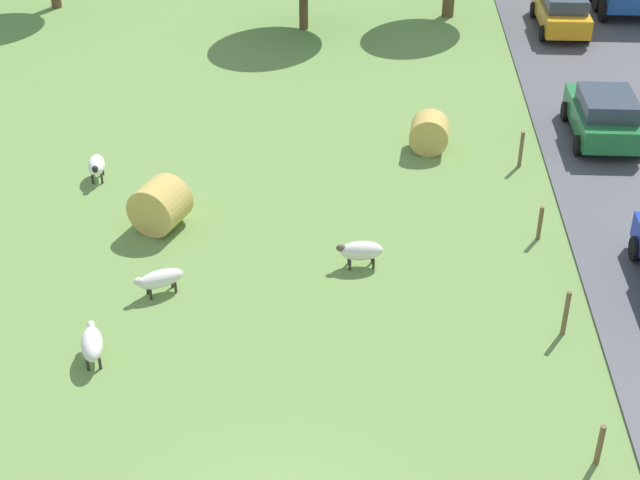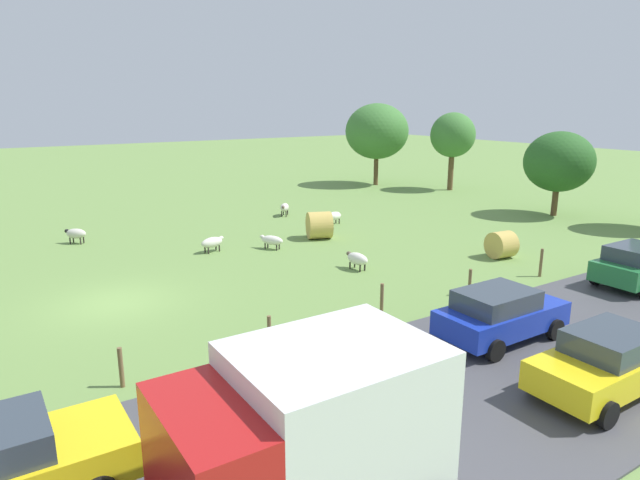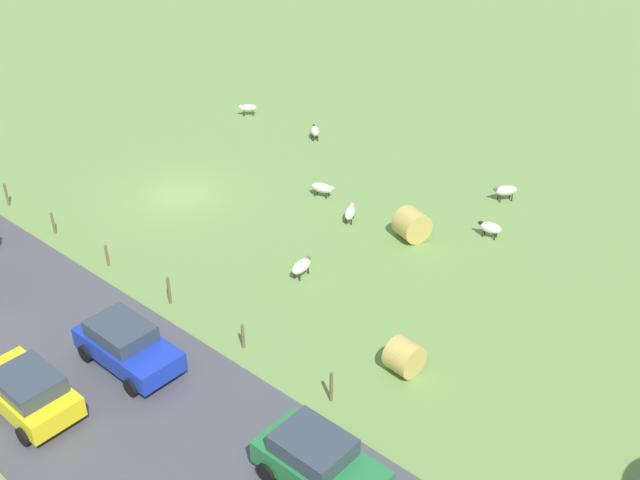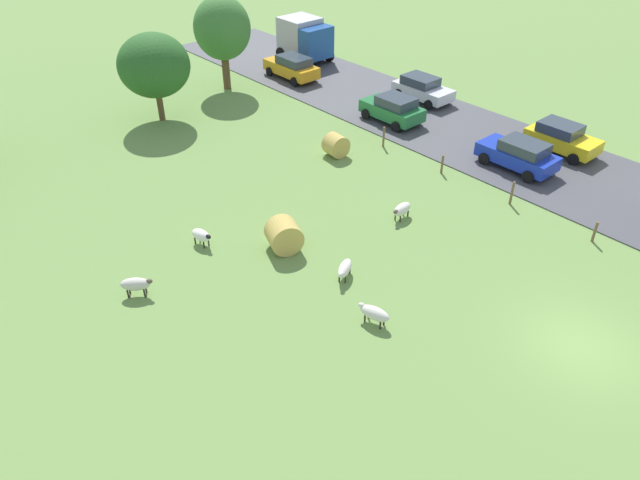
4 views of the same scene
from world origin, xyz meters
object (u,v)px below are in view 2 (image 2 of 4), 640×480
hay_bale_1 (501,245)px  truck_0 (306,438)px  sheep_2 (76,234)px  car_4 (639,265)px  sheep_1 (285,207)px  sheep_3 (272,240)px  sheep_4 (212,242)px  tree_1 (559,162)px  car_1 (605,362)px  hay_bale_0 (319,225)px  tree_0 (453,135)px  tree_2 (377,131)px  sheep_0 (334,216)px  sheep_5 (357,259)px  car_0 (500,313)px

hay_bale_1 → truck_0: size_ratio=0.28×
sheep_2 → car_4: (19.19, 17.17, 0.38)m
sheep_1 → hay_bale_1: (13.91, 3.73, 0.08)m
truck_0 → hay_bale_1: bearing=120.0°
sheep_3 → sheep_4: bearing=-111.4°
sheep_3 → tree_1: size_ratio=0.24×
truck_0 → car_1: bearing=88.9°
sheep_2 → hay_bale_0: (5.80, 11.04, 0.19)m
sheep_1 → car_4: (19.59, 4.77, 0.36)m
hay_bale_0 → tree_0: tree_0 is taller
tree_2 → car_1: size_ratio=1.79×
sheep_0 → truck_0: truck_0 is taller
hay_bale_1 → car_4: size_ratio=0.32×
sheep_4 → sheep_5: 7.37m
sheep_3 → tree_0: tree_0 is taller
sheep_2 → tree_0: (-2.35, 29.07, 3.90)m
sheep_1 → car_0: size_ratio=0.30×
hay_bale_1 → car_0: bearing=-50.9°
tree_0 → tree_2: 6.51m
sheep_4 → tree_1: bearing=81.0°
tree_1 → car_0: 21.46m
hay_bale_0 → truck_0: size_ratio=0.32×
hay_bale_0 → tree_2: tree_2 is taller
sheep_3 → car_4: 15.83m
sheep_4 → car_0: (14.30, 3.39, 0.40)m
sheep_5 → hay_bale_1: hay_bale_1 is taller
hay_bale_1 → tree_2: bearing=155.9°
tree_0 → hay_bale_1: bearing=-39.2°
sheep_1 → tree_1: tree_1 is taller
tree_2 → car_4: (27.13, -8.57, -3.69)m
hay_bale_1 → tree_2: 23.83m
hay_bale_1 → truck_0: 18.96m
sheep_1 → sheep_2: (0.40, -12.40, -0.02)m
tree_2 → truck_0: (30.92, -25.99, -2.82)m
tree_1 → car_4: bearing=-43.1°
sheep_0 → hay_bale_1: 10.48m
sheep_3 → sheep_4: size_ratio=0.97×
car_1 → car_4: bearing=113.7°
hay_bale_0 → hay_bale_1: bearing=33.4°
hay_bale_0 → tree_2: size_ratio=0.21×
sheep_4 → sheep_3: bearing=68.6°
sheep_2 → car_1: car_1 is taller
tree_1 → truck_0: bearing=-62.4°
sheep_0 → truck_0: bearing=-35.3°
sheep_3 → sheep_2: bearing=-129.0°
hay_bale_0 → tree_1: tree_1 is taller
sheep_5 → car_4: (7.78, 7.80, 0.41)m
sheep_4 → sheep_5: size_ratio=1.04×
tree_2 → car_4: bearing=-17.5°
hay_bale_0 → tree_2: 20.49m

